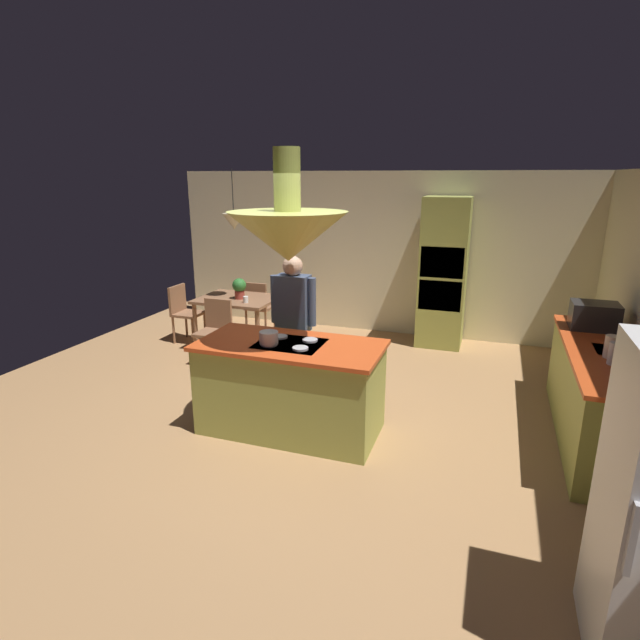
% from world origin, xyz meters
% --- Properties ---
extents(ground, '(8.16, 8.16, 0.00)m').
position_xyz_m(ground, '(0.00, 0.00, 0.00)').
color(ground, '#AD7F51').
extents(wall_back, '(6.80, 0.10, 2.55)m').
position_xyz_m(wall_back, '(0.00, 3.45, 1.27)').
color(wall_back, beige).
rests_on(wall_back, ground).
extents(kitchen_island, '(1.80, 0.89, 0.94)m').
position_xyz_m(kitchen_island, '(0.00, -0.20, 0.46)').
color(kitchen_island, '#A0A84C').
rests_on(kitchen_island, ground).
extents(counter_run_right, '(0.73, 2.39, 0.92)m').
position_xyz_m(counter_run_right, '(2.84, 0.60, 0.47)').
color(counter_run_right, '#A0A84C').
rests_on(counter_run_right, ground).
extents(oven_tower, '(0.66, 0.62, 2.20)m').
position_xyz_m(oven_tower, '(1.10, 3.04, 1.10)').
color(oven_tower, '#A0A84C').
rests_on(oven_tower, ground).
extents(dining_table, '(1.12, 0.87, 0.76)m').
position_xyz_m(dining_table, '(-1.70, 1.90, 0.66)').
color(dining_table, '#8E6143').
rests_on(dining_table, ground).
extents(person_at_island, '(0.53, 0.22, 1.65)m').
position_xyz_m(person_at_island, '(-0.25, 0.52, 0.95)').
color(person_at_island, tan).
rests_on(person_at_island, ground).
extents(range_hood, '(1.10, 1.10, 1.00)m').
position_xyz_m(range_hood, '(0.00, -0.20, 1.97)').
color(range_hood, '#A0A84C').
extents(pendant_light_over_table, '(0.32, 0.32, 0.82)m').
position_xyz_m(pendant_light_over_table, '(-1.70, 1.90, 1.86)').
color(pendant_light_over_table, beige).
extents(chair_facing_island, '(0.40, 0.40, 0.87)m').
position_xyz_m(chair_facing_island, '(-1.70, 1.24, 0.50)').
color(chair_facing_island, '#8E6143').
rests_on(chair_facing_island, ground).
extents(chair_by_back_wall, '(0.40, 0.40, 0.87)m').
position_xyz_m(chair_by_back_wall, '(-1.70, 2.56, 0.50)').
color(chair_by_back_wall, '#8E6143').
rests_on(chair_by_back_wall, ground).
extents(chair_at_corner, '(0.40, 0.40, 0.87)m').
position_xyz_m(chair_at_corner, '(-2.64, 1.90, 0.50)').
color(chair_at_corner, '#8E6143').
rests_on(chair_at_corner, ground).
extents(potted_plant_on_table, '(0.20, 0.20, 0.30)m').
position_xyz_m(potted_plant_on_table, '(-1.64, 1.87, 0.93)').
color(potted_plant_on_table, '#99382D').
rests_on(potted_plant_on_table, dining_table).
extents(cup_on_table, '(0.07, 0.07, 0.09)m').
position_xyz_m(cup_on_table, '(-1.45, 1.68, 0.81)').
color(cup_on_table, white).
rests_on(cup_on_table, dining_table).
extents(canister_flour, '(0.10, 0.10, 0.21)m').
position_xyz_m(canister_flour, '(2.84, 0.01, 1.02)').
color(canister_flour, silver).
rests_on(canister_flour, counter_run_right).
extents(canister_sugar, '(0.11, 0.11, 0.20)m').
position_xyz_m(canister_sugar, '(2.84, 0.19, 1.02)').
color(canister_sugar, silver).
rests_on(canister_sugar, counter_run_right).
extents(canister_tea, '(0.11, 0.11, 0.20)m').
position_xyz_m(canister_tea, '(2.84, 0.37, 1.02)').
color(canister_tea, silver).
rests_on(canister_tea, counter_run_right).
extents(microwave_on_counter, '(0.46, 0.36, 0.28)m').
position_xyz_m(microwave_on_counter, '(2.84, 1.30, 1.06)').
color(microwave_on_counter, '#232326').
rests_on(microwave_on_counter, counter_run_right).
extents(cooking_pot_on_cooktop, '(0.18, 0.18, 0.12)m').
position_xyz_m(cooking_pot_on_cooktop, '(-0.16, -0.33, 1.00)').
color(cooking_pot_on_cooktop, '#B2B2B7').
rests_on(cooking_pot_on_cooktop, kitchen_island).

